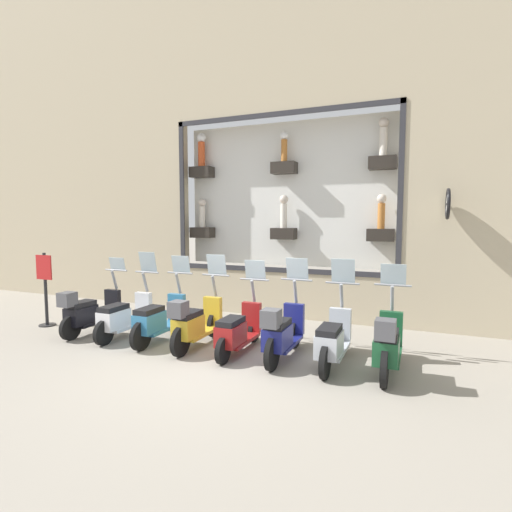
# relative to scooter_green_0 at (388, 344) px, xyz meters

# --- Properties ---
(ground_plane) EXTENTS (120.00, 120.00, 0.00)m
(ground_plane) POSITION_rel_scooter_green_0_xyz_m (-0.54, 2.76, -0.49)
(ground_plane) COLOR gray
(building_facade) EXTENTS (1.23, 36.00, 9.36)m
(building_facade) POSITION_rel_scooter_green_0_xyz_m (3.06, 2.76, 4.28)
(building_facade) COLOR tan
(building_facade) RESTS_ON ground_plane
(scooter_green_0) EXTENTS (1.81, 0.61, 1.65)m
(scooter_green_0) POSITION_rel_scooter_green_0_xyz_m (0.00, 0.00, 0.00)
(scooter_green_0) COLOR black
(scooter_green_0) RESTS_ON ground_plane
(scooter_silver_1) EXTENTS (1.80, 0.60, 1.70)m
(scooter_silver_1) POSITION_rel_scooter_green_0_xyz_m (0.06, 0.85, -0.05)
(scooter_silver_1) COLOR black
(scooter_silver_1) RESTS_ON ground_plane
(scooter_navy_2) EXTENTS (1.81, 0.60, 1.68)m
(scooter_navy_2) POSITION_rel_scooter_green_0_xyz_m (-0.00, 1.71, -0.00)
(scooter_navy_2) COLOR black
(scooter_navy_2) RESTS_ON ground_plane
(scooter_red_3) EXTENTS (1.79, 0.61, 1.61)m
(scooter_red_3) POSITION_rel_scooter_green_0_xyz_m (0.05, 2.56, -0.07)
(scooter_red_3) COLOR black
(scooter_red_3) RESTS_ON ground_plane
(scooter_yellow_4) EXTENTS (1.81, 0.60, 1.69)m
(scooter_yellow_4) POSITION_rel_scooter_green_0_xyz_m (-0.00, 3.42, -0.00)
(scooter_yellow_4) COLOR black
(scooter_yellow_4) RESTS_ON ground_plane
(scooter_teal_5) EXTENTS (1.81, 0.60, 1.64)m
(scooter_teal_5) POSITION_rel_scooter_green_0_xyz_m (0.06, 4.27, -0.05)
(scooter_teal_5) COLOR black
(scooter_teal_5) RESTS_ON ground_plane
(scooter_white_6) EXTENTS (1.80, 0.61, 1.69)m
(scooter_white_6) POSITION_rel_scooter_green_0_xyz_m (0.05, 5.13, -0.06)
(scooter_white_6) COLOR black
(scooter_white_6) RESTS_ON ground_plane
(scooter_black_7) EXTENTS (1.80, 0.61, 1.54)m
(scooter_black_7) POSITION_rel_scooter_green_0_xyz_m (-0.01, 5.98, -0.02)
(scooter_black_7) COLOR black
(scooter_black_7) RESTS_ON ground_plane
(shop_sign_post) EXTENTS (0.36, 0.45, 1.66)m
(shop_sign_post) POSITION_rel_scooter_green_0_xyz_m (0.11, 7.37, 0.40)
(shop_sign_post) COLOR #232326
(shop_sign_post) RESTS_ON ground_plane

